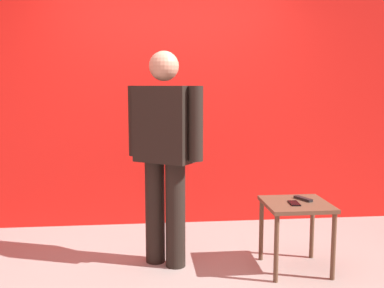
{
  "coord_description": "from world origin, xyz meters",
  "views": [
    {
      "loc": [
        -0.24,
        -3.08,
        1.45
      ],
      "look_at": [
        0.14,
        0.55,
        0.97
      ],
      "focal_mm": 41.93,
      "sensor_mm": 36.0,
      "label": 1
    }
  ],
  "objects_px": {
    "standing_person": "(165,148)",
    "tv_remote": "(303,199)",
    "cell_phone": "(294,203)",
    "side_table": "(296,213)"
  },
  "relations": [
    {
      "from": "cell_phone",
      "to": "side_table",
      "type": "bearing_deg",
      "value": 54.87
    },
    {
      "from": "cell_phone",
      "to": "standing_person",
      "type": "bearing_deg",
      "value": 169.14
    },
    {
      "from": "side_table",
      "to": "cell_phone",
      "type": "bearing_deg",
      "value": -129.06
    },
    {
      "from": "standing_person",
      "to": "side_table",
      "type": "bearing_deg",
      "value": -12.12
    },
    {
      "from": "side_table",
      "to": "cell_phone",
      "type": "xyz_separation_m",
      "value": [
        -0.03,
        -0.04,
        0.09
      ]
    },
    {
      "from": "side_table",
      "to": "tv_remote",
      "type": "distance_m",
      "value": 0.14
    },
    {
      "from": "cell_phone",
      "to": "tv_remote",
      "type": "distance_m",
      "value": 0.15
    },
    {
      "from": "standing_person",
      "to": "tv_remote",
      "type": "relative_size",
      "value": 10.08
    },
    {
      "from": "standing_person",
      "to": "cell_phone",
      "type": "distance_m",
      "value": 1.09
    },
    {
      "from": "side_table",
      "to": "tv_remote",
      "type": "bearing_deg",
      "value": 40.96
    }
  ]
}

